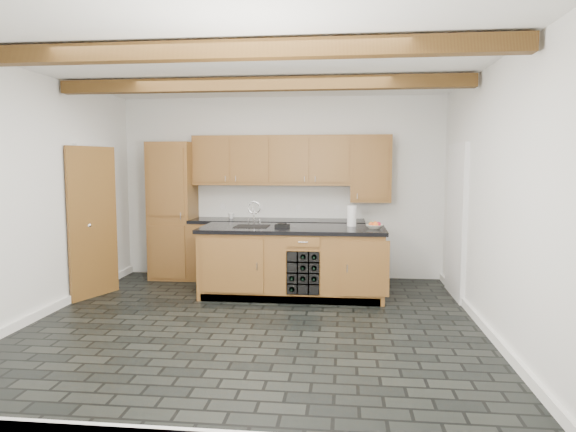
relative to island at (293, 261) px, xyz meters
name	(u,v)px	position (x,y,z in m)	size (l,w,h in m)	color
ground	(254,324)	(-0.31, -1.28, -0.46)	(5.00, 5.00, 0.00)	black
room_shell	(254,185)	(-0.39, -0.75, 1.06)	(5.01, 5.00, 5.00)	white
back_cabinetry	(255,216)	(-0.68, 0.95, 0.51)	(3.65, 0.62, 2.20)	brown
island	(293,261)	(0.00, 0.00, 0.00)	(2.48, 0.96, 0.93)	brown
faucet	(252,224)	(-0.56, 0.05, 0.50)	(0.45, 0.40, 0.34)	black
kitchen_scale	(282,225)	(-0.14, -0.06, 0.49)	(0.19, 0.13, 0.06)	black
fruit_bowl	(374,227)	(1.07, -0.05, 0.49)	(0.22, 0.22, 0.05)	beige
fruit_cluster	(374,224)	(1.07, -0.05, 0.52)	(0.16, 0.17, 0.07)	#AB162E
paper_towel	(352,216)	(0.78, 0.20, 0.60)	(0.12, 0.12, 0.28)	white
mug	(231,216)	(-1.06, 0.99, 0.51)	(0.09, 0.09, 0.09)	white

